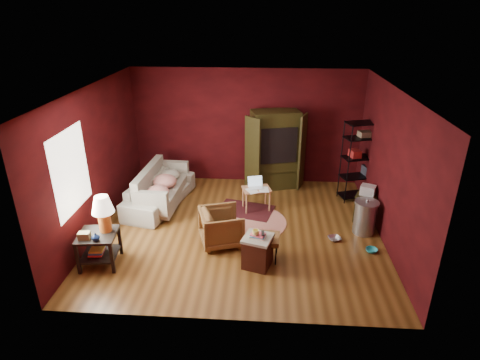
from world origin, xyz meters
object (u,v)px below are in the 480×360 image
object	(u,v)px
tv_armoire	(275,149)
hamper	(258,251)
side_table	(101,224)
laptop_desk	(256,191)
sofa	(159,188)
armchair	(221,225)
wire_shelving	(363,158)

from	to	relation	value
tv_armoire	hamper	bearing A→B (deg)	-110.06
side_table	laptop_desk	distance (m)	3.34
sofa	armchair	bearing A→B (deg)	-120.64
sofa	tv_armoire	xyz separation A→B (m)	(2.54, 1.17, 0.57)
sofa	hamper	xyz separation A→B (m)	(2.24, -2.13, -0.12)
side_table	hamper	bearing A→B (deg)	1.37
sofa	wire_shelving	xyz separation A→B (m)	(4.50, 0.66, 0.59)
sofa	laptop_desk	distance (m)	2.15
side_table	laptop_desk	size ratio (longest dim) A/B	1.70
hamper	tv_armoire	bearing A→B (deg)	84.73
armchair	wire_shelving	size ratio (longest dim) A/B	0.41
sofa	armchair	xyz separation A→B (m)	(1.55, -1.47, -0.03)
side_table	tv_armoire	bearing A→B (deg)	48.73
armchair	laptop_desk	distance (m)	1.53
laptop_desk	wire_shelving	world-z (taller)	wire_shelving
armchair	wire_shelving	bearing A→B (deg)	-72.02
hamper	armchair	bearing A→B (deg)	136.17
armchair	tv_armoire	size ratio (longest dim) A/B	0.40
armchair	side_table	distance (m)	2.12
sofa	laptop_desk	xyz separation A→B (m)	(2.15, -0.07, 0.04)
hamper	wire_shelving	world-z (taller)	wire_shelving
side_table	hamper	xyz separation A→B (m)	(2.65, 0.06, -0.45)
laptop_desk	sofa	bearing A→B (deg)	162.60
sofa	side_table	distance (m)	2.26
side_table	tv_armoire	size ratio (longest dim) A/B	0.66
sofa	tv_armoire	bearing A→B (deg)	-52.41
laptop_desk	hamper	bearing A→B (deg)	-103.16
wire_shelving	hamper	bearing A→B (deg)	-146.23
sofa	side_table	world-z (taller)	side_table
hamper	laptop_desk	bearing A→B (deg)	92.44
laptop_desk	side_table	bearing A→B (deg)	-155.88
side_table	wire_shelving	distance (m)	5.69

